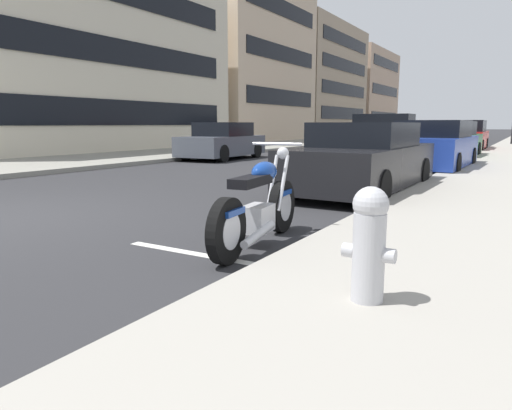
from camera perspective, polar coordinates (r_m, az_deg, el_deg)
sidewalk_far_curb at (r=20.76m, az=-10.07°, el=6.27°), size 120.00×5.00×0.14m
parking_stall_stripe at (r=4.78m, az=-5.34°, el=-6.34°), size 0.12×2.20×0.01m
parked_motorcycle at (r=5.12m, az=0.36°, el=-0.27°), size 2.13×0.64×1.12m
parked_car_across_street at (r=9.41m, az=13.09°, el=5.45°), size 4.49×1.88×1.37m
parked_car_near_corner at (r=14.61m, az=20.99°, el=6.74°), size 4.47×1.97×1.44m
parked_car_at_intersection at (r=19.46m, az=22.58°, el=7.26°), size 4.30×2.01×1.44m
parked_car_far_down_curb at (r=25.69m, az=24.35°, el=7.69°), size 4.73×1.94×1.52m
crossing_truck at (r=31.61m, az=15.37°, el=9.00°), size 2.16×4.98×1.97m
car_opposite_curb at (r=18.05m, az=-4.15°, el=7.73°), size 4.13×2.04×1.40m
fire_hydrant at (r=3.23m, az=13.73°, el=-4.33°), size 0.24×0.36×0.79m
townhouse_far_uphill at (r=25.88m, az=-22.95°, el=15.44°), size 15.83×9.48×8.34m
townhouse_corner_block at (r=37.19m, az=-3.68°, el=19.16°), size 11.68×9.73×14.63m
townhouse_near_left at (r=48.35m, az=4.35°, el=14.62°), size 13.35×11.43×10.65m
townhouse_mid_block at (r=61.00m, az=10.53°, el=13.20°), size 12.44×10.98×9.99m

